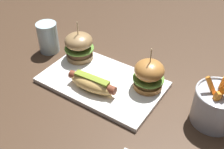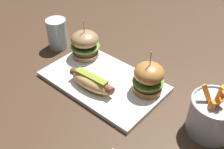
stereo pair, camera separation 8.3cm
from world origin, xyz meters
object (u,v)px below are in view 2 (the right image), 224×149
at_px(slider_left, 85,44).
at_px(fries_bucket, 213,115).
at_px(water_glass, 57,34).
at_px(hot_dog, 91,81).
at_px(platter_main, 103,81).
at_px(slider_right, 149,78).

bearing_deg(slider_left, fries_bucket, -2.03).
bearing_deg(slider_left, water_glass, -175.69).
relative_size(hot_dog, water_glass, 1.44).
distance_m(platter_main, slider_left, 0.16).
bearing_deg(slider_right, slider_left, 178.49).
distance_m(slider_right, fries_bucket, 0.20).
height_order(platter_main, water_glass, water_glass).
height_order(hot_dog, water_glass, water_glass).
bearing_deg(slider_left, slider_right, -1.51).
height_order(slider_left, slider_right, same).
xyz_separation_m(slider_left, water_glass, (-0.13, -0.01, -0.01)).
distance_m(hot_dog, slider_left, 0.17).
bearing_deg(slider_right, hot_dog, -143.41).
bearing_deg(water_glass, hot_dog, -20.32).
bearing_deg(fries_bucket, slider_right, 177.28).
bearing_deg(water_glass, fries_bucket, -0.63).
bearing_deg(slider_left, hot_dog, -39.55).
xyz_separation_m(platter_main, fries_bucket, (0.34, 0.04, 0.05)).
distance_m(fries_bucket, water_glass, 0.61).
bearing_deg(platter_main, water_glass, 169.78).
height_order(hot_dog, slider_left, slider_left).
height_order(platter_main, slider_right, slider_right).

